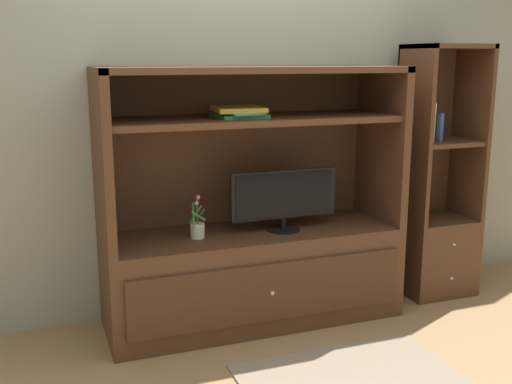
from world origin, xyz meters
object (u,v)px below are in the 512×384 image
object	(u,v)px
potted_plant	(197,228)
bookshelf_tall	(436,214)
media_console	(253,245)
upright_book_row	(428,125)
tv_monitor	(284,197)
magazine_stack	(239,112)

from	to	relation	value
potted_plant	bookshelf_tall	xyz separation A→B (m)	(1.69, 0.04, -0.08)
media_console	upright_book_row	world-z (taller)	media_console
tv_monitor	bookshelf_tall	bearing A→B (deg)	3.21
tv_monitor	potted_plant	world-z (taller)	tv_monitor
bookshelf_tall	upright_book_row	world-z (taller)	bookshelf_tall
tv_monitor	magazine_stack	xyz separation A→B (m)	(-0.27, 0.05, 0.51)
media_console	potted_plant	world-z (taller)	media_console
media_console	tv_monitor	xyz separation A→B (m)	(0.18, -0.06, 0.29)
bookshelf_tall	upright_book_row	distance (m)	0.62
tv_monitor	bookshelf_tall	world-z (taller)	bookshelf_tall
tv_monitor	upright_book_row	distance (m)	1.11
magazine_stack	bookshelf_tall	distance (m)	1.60
upright_book_row	potted_plant	bearing A→B (deg)	-179.10
bookshelf_tall	magazine_stack	bearing A→B (deg)	-179.43
bookshelf_tall	upright_book_row	xyz separation A→B (m)	(-0.12, -0.01, 0.61)
potted_plant	upright_book_row	world-z (taller)	upright_book_row
upright_book_row	bookshelf_tall	bearing A→B (deg)	5.62
upright_book_row	media_console	bearing A→B (deg)	179.60
media_console	upright_book_row	size ratio (longest dim) A/B	7.05
media_console	potted_plant	distance (m)	0.38
tv_monitor	bookshelf_tall	xyz separation A→B (m)	(1.16, 0.06, -0.22)
tv_monitor	magazine_stack	size ratio (longest dim) A/B	1.95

